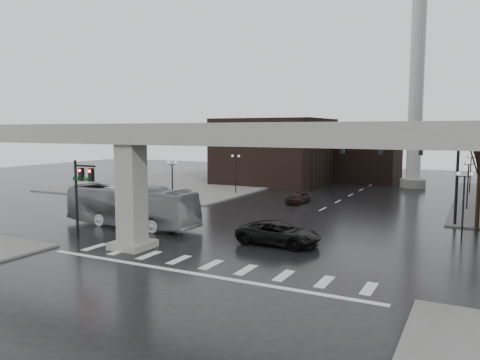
{
  "coord_description": "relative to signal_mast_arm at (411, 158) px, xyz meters",
  "views": [
    {
      "loc": [
        14.4,
        -25.2,
        8.26
      ],
      "look_at": [
        -1.65,
        6.12,
        4.5
      ],
      "focal_mm": 35.0,
      "sensor_mm": 36.0,
      "label": 1
    }
  ],
  "objects": [
    {
      "name": "building_far_left",
      "position": [
        -22.99,
        23.2,
        -0.83
      ],
      "size": [
        16.0,
        14.0,
        10.0
      ],
      "primitive_type": "cube",
      "color": "black",
      "rests_on": "ground"
    },
    {
      "name": "ground",
      "position": [
        -8.99,
        -18.8,
        -5.83
      ],
      "size": [
        160.0,
        160.0,
        0.0
      ],
      "primitive_type": "plane",
      "color": "black",
      "rests_on": "ground"
    },
    {
      "name": "far_car",
      "position": [
        -12.62,
        5.59,
        -5.14
      ],
      "size": [
        2.06,
        4.2,
        1.38
      ],
      "primitive_type": "imported",
      "rotation": [
        0.0,
        0.0,
        -0.11
      ],
      "color": "black",
      "rests_on": "ground"
    },
    {
      "name": "tree_right_4",
      "position": [
        5.54,
        31.22,
        -2.79
      ],
      "size": [
        1.12,
        1.69,
        8.19
      ],
      "color": "black",
      "rests_on": "ground"
    },
    {
      "name": "signal_mast_arm",
      "position": [
        0.0,
        0.0,
        0.0
      ],
      "size": [
        12.12,
        0.43,
        8.0
      ],
      "color": "black",
      "rests_on": "ground"
    },
    {
      "name": "smokestack",
      "position": [
        -2.99,
        27.2,
        7.52
      ],
      "size": [
        3.6,
        3.6,
        30.0
      ],
      "color": "silver",
      "rests_on": "ground"
    },
    {
      "name": "elevated_guideway",
      "position": [
        -7.73,
        -18.8,
        1.05
      ],
      "size": [
        48.0,
        2.6,
        8.7
      ],
      "color": "gray",
      "rests_on": "ground"
    },
    {
      "name": "lamp_right_2",
      "position": [
        4.51,
        23.2,
        -2.36
      ],
      "size": [
        1.22,
        0.32,
        5.11
      ],
      "color": "black",
      "rests_on": "ground"
    },
    {
      "name": "lamp_left_0",
      "position": [
        -22.49,
        -4.8,
        -2.36
      ],
      "size": [
        1.22,
        0.32,
        5.11
      ],
      "color": "black",
      "rests_on": "ground"
    },
    {
      "name": "building_far_mid",
      "position": [
        -10.99,
        33.2,
        -1.83
      ],
      "size": [
        10.0,
        10.0,
        8.0
      ],
      "primitive_type": "cube",
      "color": "black",
      "rests_on": "ground"
    },
    {
      "name": "tree_right_2",
      "position": [
        5.54,
        15.22,
        -2.91
      ],
      "size": [
        1.1,
        1.63,
        7.85
      ],
      "color": "black",
      "rests_on": "ground"
    },
    {
      "name": "signal_left_pole",
      "position": [
        -21.24,
        -18.3,
        -1.76
      ],
      "size": [
        2.3,
        0.3,
        6.0
      ],
      "color": "black",
      "rests_on": "ground"
    },
    {
      "name": "sidewalk_nw",
      "position": [
        -34.99,
        17.2,
        -5.75
      ],
      "size": [
        28.0,
        36.0,
        0.15
      ],
      "primitive_type": "cube",
      "color": "slate",
      "rests_on": "ground"
    },
    {
      "name": "pickup_truck",
      "position": [
        -7.24,
        -13.23,
        -4.98
      ],
      "size": [
        6.15,
        2.91,
        1.7
      ],
      "primitive_type": "imported",
      "rotation": [
        0.0,
        0.0,
        1.56
      ],
      "color": "black",
      "rests_on": "ground"
    },
    {
      "name": "tree_right_1",
      "position": [
        5.54,
        7.22,
        -2.98
      ],
      "size": [
        1.09,
        1.61,
        7.67
      ],
      "color": "black",
      "rests_on": "ground"
    },
    {
      "name": "lamp_left_2",
      "position": [
        -22.49,
        23.2,
        -2.36
      ],
      "size": [
        1.22,
        0.32,
        5.11
      ],
      "color": "black",
      "rests_on": "ground"
    },
    {
      "name": "tree_right_0",
      "position": [
        5.54,
        -0.78,
        -3.04
      ],
      "size": [
        1.09,
        1.58,
        7.5
      ],
      "color": "black",
      "rests_on": "ground"
    },
    {
      "name": "city_bus",
      "position": [
        -21.0,
        -12.95,
        -4.07
      ],
      "size": [
        12.71,
        3.26,
        3.52
      ],
      "primitive_type": "imported",
      "rotation": [
        0.0,
        0.0,
        1.55
      ],
      "color": "#939497",
      "rests_on": "ground"
    },
    {
      "name": "tree_right_3",
      "position": [
        5.54,
        23.22,
        -2.85
      ],
      "size": [
        1.11,
        1.66,
        8.02
      ],
      "color": "black",
      "rests_on": "ground"
    },
    {
      "name": "lamp_right_0",
      "position": [
        4.51,
        -4.8,
        -2.36
      ],
      "size": [
        1.22,
        0.32,
        5.11
      ],
      "color": "black",
      "rests_on": "ground"
    },
    {
      "name": "lamp_left_1",
      "position": [
        -22.49,
        9.2,
        -2.36
      ],
      "size": [
        1.22,
        0.32,
        5.11
      ],
      "color": "black",
      "rests_on": "ground"
    },
    {
      "name": "lamp_right_1",
      "position": [
        4.51,
        9.2,
        -2.36
      ],
      "size": [
        1.22,
        0.32,
        5.11
      ],
      "color": "black",
      "rests_on": "ground"
    }
  ]
}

